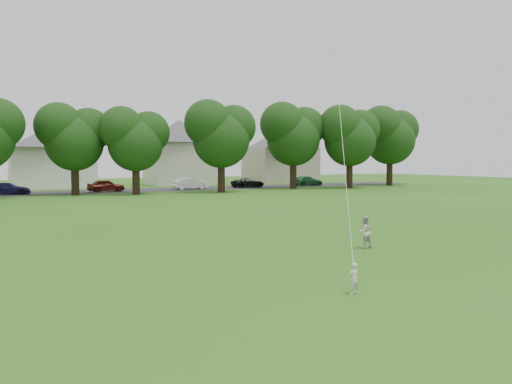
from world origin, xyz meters
TOP-DOWN VIEW (x-y plane):
  - ground at (0.00, 0.00)m, footprint 160.00×160.00m
  - street at (0.00, 42.00)m, footprint 90.00×7.00m
  - toddler at (0.40, -2.34)m, footprint 0.31×0.22m
  - older_boy at (4.99, 2.49)m, footprint 0.61×0.48m
  - kite at (3.19, 1.67)m, footprint 3.31×4.52m
  - tree_row at (6.77, 35.81)m, footprint 82.58×8.93m
  - parked_cars at (2.33, 41.00)m, footprint 62.62×2.37m
  - house_row at (0.50, 52.00)m, footprint 76.70×13.59m

SIDE VIEW (x-z plane):
  - ground at x=0.00m, z-range 0.00..0.00m
  - street at x=0.00m, z-range 0.00..0.01m
  - toddler at x=0.40m, z-range 0.00..0.79m
  - parked_cars at x=2.33m, z-range -0.04..1.25m
  - older_boy at x=4.99m, z-range 0.00..1.23m
  - kite at x=3.19m, z-range -1.84..10.50m
  - house_row at x=0.50m, z-range -0.17..10.33m
  - tree_row at x=6.77m, z-range 1.03..11.54m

